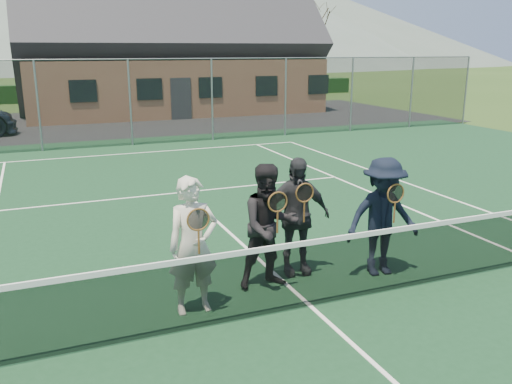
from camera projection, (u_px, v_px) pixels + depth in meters
ground at (108, 123)px, 25.10m from camera, size 220.00×220.00×0.00m
court_surface at (311, 307)px, 7.21m from camera, size 30.00×30.00×0.02m
tarmac_carpark at (14, 128)px, 23.63m from camera, size 40.00×12.00×0.01m
hedge_row at (83, 92)px, 35.69m from camera, size 40.00×1.20×1.10m
hill_centre at (162, 4)px, 96.68m from camera, size 120.00×120.00×22.00m
hill_east at (332, 30)px, 110.55m from camera, size 90.00×90.00×14.00m
court_markings at (311, 306)px, 7.21m from camera, size 11.03×23.83×0.01m
tennis_net at (312, 270)px, 7.08m from camera, size 11.68×0.08×1.10m
perimeter_fence at (130, 102)px, 18.90m from camera, size 30.07×0.07×3.02m
clubhouse at (169, 36)px, 29.12m from camera, size 15.60×8.20×7.70m
tree_c at (106, 11)px, 35.97m from camera, size 3.20×3.20×7.77m
tree_d at (246, 14)px, 39.64m from camera, size 3.20×3.20×7.77m
tree_e at (319, 16)px, 41.84m from camera, size 3.20×3.20×7.77m
player_a at (193, 246)px, 6.88m from camera, size 0.66×0.50×1.80m
player_b at (269, 226)px, 7.63m from camera, size 0.89×0.71×1.80m
player_c at (296, 216)px, 8.09m from camera, size 1.11×0.59×1.80m
player_d at (383, 217)px, 8.06m from camera, size 1.23×0.80×1.80m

